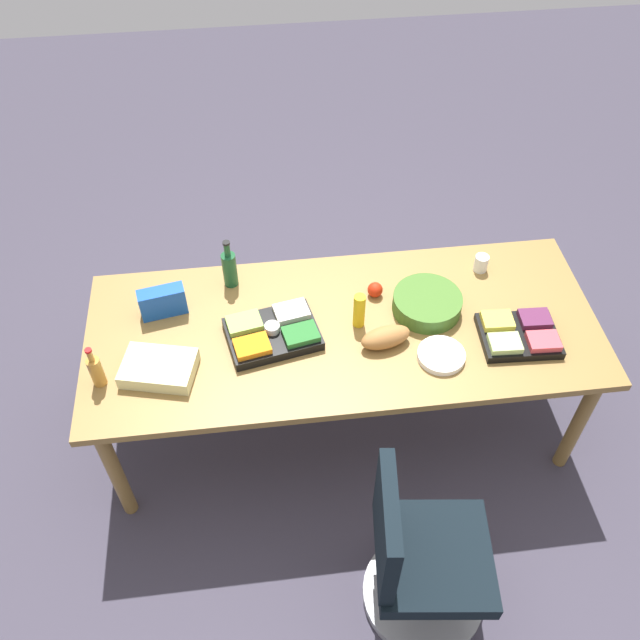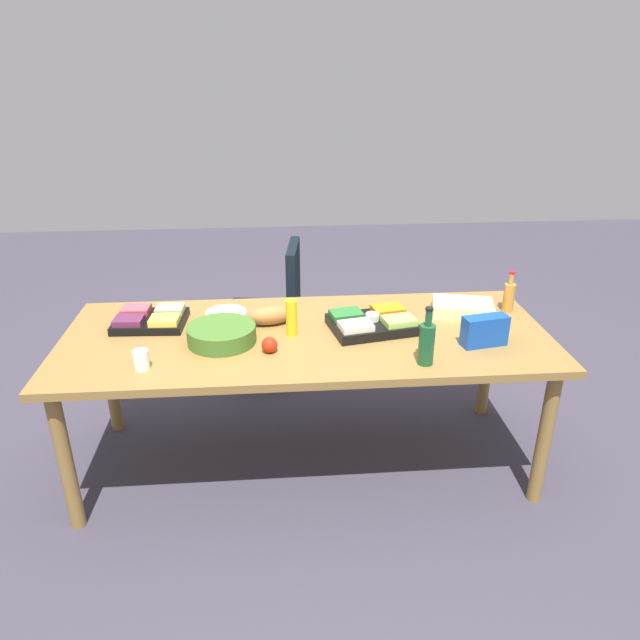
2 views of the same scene
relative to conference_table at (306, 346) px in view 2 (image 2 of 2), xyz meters
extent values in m
plane|color=#3D3947|center=(0.00, 0.00, -0.72)|extent=(10.00, 10.00, 0.00)
cube|color=olive|center=(0.00, 0.00, 0.05)|extent=(2.45, 0.99, 0.04)
cylinder|color=olive|center=(-1.14, -0.41, -0.34)|extent=(0.07, 0.07, 0.75)
cylinder|color=olive|center=(1.14, -0.41, -0.34)|extent=(0.07, 0.07, 0.75)
cylinder|color=olive|center=(-1.14, 0.41, -0.34)|extent=(0.07, 0.07, 0.75)
cylinder|color=olive|center=(1.14, 0.41, -0.34)|extent=(0.07, 0.07, 0.75)
cylinder|color=gray|center=(0.25, -1.02, -0.69)|extent=(0.56, 0.56, 0.05)
cylinder|color=gray|center=(0.25, -1.02, -0.47)|extent=(0.06, 0.06, 0.39)
cube|color=black|center=(0.25, -1.02, -0.28)|extent=(0.53, 0.53, 0.09)
cube|color=black|center=(0.03, -0.99, 0.00)|extent=(0.11, 0.44, 0.47)
cylinder|color=#3F6926|center=(0.42, 0.07, 0.12)|extent=(0.35, 0.35, 0.09)
cylinder|color=white|center=(0.76, 0.31, 0.12)|extent=(0.08, 0.08, 0.09)
cube|color=beige|center=(-0.86, -0.18, 0.11)|extent=(0.36, 0.29, 0.07)
cylinder|color=#1A4E2A|center=(-0.52, 0.36, 0.17)|extent=(0.09, 0.09, 0.19)
cylinder|color=#1A4E2A|center=(-0.52, 0.36, 0.30)|extent=(0.04, 0.04, 0.07)
cylinder|color=black|center=(-0.52, 0.36, 0.34)|extent=(0.05, 0.05, 0.01)
cube|color=black|center=(-0.34, -0.03, 0.10)|extent=(0.47, 0.38, 0.05)
cube|color=orange|center=(-0.44, -0.12, 0.14)|extent=(0.18, 0.15, 0.03)
cube|color=#286B2C|center=(-0.21, -0.08, 0.14)|extent=(0.18, 0.15, 0.03)
cube|color=#98C957|center=(-0.47, 0.02, 0.14)|extent=(0.18, 0.15, 0.03)
cube|color=beige|center=(-0.24, 0.07, 0.14)|extent=(0.18, 0.15, 0.03)
cylinder|color=white|center=(-0.34, -0.03, 0.14)|extent=(0.08, 0.08, 0.04)
sphere|color=red|center=(0.19, 0.19, 0.11)|extent=(0.08, 0.08, 0.08)
cylinder|color=white|center=(0.42, -0.24, 0.09)|extent=(0.24, 0.24, 0.03)
cube|color=black|center=(0.81, -0.17, 0.09)|extent=(0.37, 0.30, 0.04)
cube|color=#B1D17B|center=(0.71, -0.24, 0.13)|extent=(0.15, 0.12, 0.03)
cube|color=#DA4852|center=(0.89, -0.25, 0.13)|extent=(0.15, 0.12, 0.03)
cube|color=yellow|center=(0.72, -0.10, 0.13)|extent=(0.15, 0.12, 0.03)
cube|color=#582445|center=(0.90, -0.11, 0.13)|extent=(0.15, 0.12, 0.03)
cube|color=#1547AA|center=(-0.85, 0.20, 0.15)|extent=(0.23, 0.12, 0.15)
cylinder|color=yellow|center=(0.07, 0.01, 0.17)|extent=(0.07, 0.07, 0.19)
ellipsoid|color=#A36B36|center=(0.18, -0.13, 0.12)|extent=(0.26, 0.16, 0.10)
cylinder|color=#BD8232|center=(-1.12, -0.20, 0.15)|extent=(0.07, 0.07, 0.16)
cylinder|color=#BD8232|center=(-1.12, -0.20, 0.26)|extent=(0.03, 0.03, 0.06)
cylinder|color=red|center=(-1.12, -0.20, 0.30)|extent=(0.04, 0.04, 0.01)
camera|label=1|loc=(-0.37, -2.11, 2.50)|focal=38.03mm
camera|label=2|loc=(0.15, 2.67, 1.35)|focal=32.77mm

